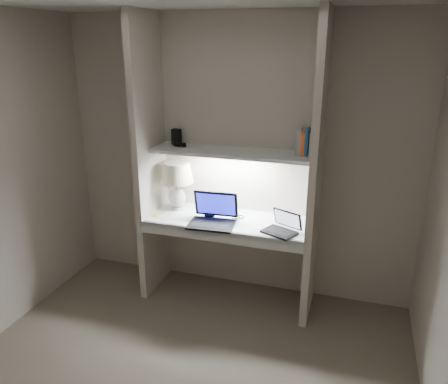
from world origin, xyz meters
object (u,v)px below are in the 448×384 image
at_px(laptop_main, 213,217).
at_px(book_row, 309,143).
at_px(laptop_netbook, 282,227).
at_px(speaker, 226,204).
at_px(table_lamp, 177,178).

relative_size(laptop_main, book_row, 1.87).
distance_m(laptop_netbook, book_row, 0.73).
bearing_deg(book_row, laptop_netbook, -117.45).
height_order(speaker, book_row, book_row).
bearing_deg(laptop_netbook, book_row, 87.11).
xyz_separation_m(table_lamp, book_row, (1.16, 0.05, 0.40)).
bearing_deg(speaker, laptop_main, -108.18).
bearing_deg(speaker, table_lamp, 176.93).
height_order(laptop_main, book_row, book_row).
relative_size(table_lamp, laptop_main, 1.10).
xyz_separation_m(table_lamp, laptop_netbook, (1.02, -0.23, -0.26)).
height_order(table_lamp, speaker, table_lamp).
xyz_separation_m(laptop_main, speaker, (0.02, 0.31, 0.01)).
relative_size(laptop_main, speaker, 3.07).
bearing_deg(speaker, book_row, -17.24).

